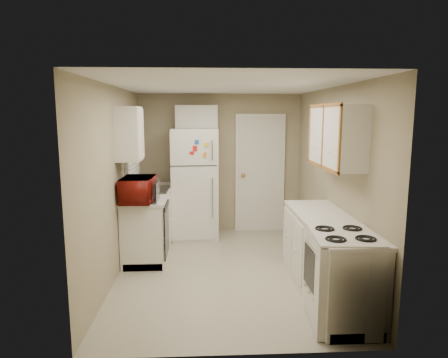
{
  "coord_description": "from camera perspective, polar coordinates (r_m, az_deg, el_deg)",
  "views": [
    {
      "loc": [
        -0.27,
        -5.04,
        2.05
      ],
      "look_at": [
        0.0,
        0.5,
        1.15
      ],
      "focal_mm": 32.0,
      "sensor_mm": 36.0,
      "label": 1
    }
  ],
  "objects": [
    {
      "name": "sink",
      "position": [
        6.26,
        -10.37,
        -1.9
      ],
      "size": [
        0.54,
        0.74,
        0.16
      ],
      "primitive_type": "cube",
      "color": "gray",
      "rests_on": "left_counter"
    },
    {
      "name": "dishwasher",
      "position": [
        5.59,
        -8.29,
        -7.09
      ],
      "size": [
        0.03,
        0.58,
        0.72
      ],
      "primitive_type": "cube",
      "color": "black",
      "rests_on": "floor"
    },
    {
      "name": "left_counter",
      "position": [
        6.21,
        -10.44,
        -5.88
      ],
      "size": [
        0.6,
        1.8,
        0.9
      ],
      "primitive_type": "cube",
      "color": "silver",
      "rests_on": "floor"
    },
    {
      "name": "window_blinds",
      "position": [
        6.2,
        -12.95,
        4.82
      ],
      "size": [
        0.1,
        0.98,
        1.08
      ],
      "primitive_type": "cube",
      "color": "silver",
      "rests_on": "wall_left"
    },
    {
      "name": "right_counter",
      "position": [
        4.73,
        14.48,
        -10.83
      ],
      "size": [
        0.6,
        2.0,
        0.9
      ],
      "primitive_type": "cube",
      "color": "silver",
      "rests_on": "floor"
    },
    {
      "name": "stove",
      "position": [
        4.18,
        16.51,
        -13.69
      ],
      "size": [
        0.66,
        0.79,
        0.89
      ],
      "primitive_type": "cube",
      "rotation": [
        0.0,
        0.0,
        -0.09
      ],
      "color": "silver",
      "rests_on": "floor"
    },
    {
      "name": "wall_left",
      "position": [
        5.23,
        -15.22,
        -0.45
      ],
      "size": [
        3.8,
        3.8,
        0.0
      ],
      "primitive_type": "plane",
      "color": "gray",
      "rests_on": "floor"
    },
    {
      "name": "cabinet_over_fridge",
      "position": [
        6.79,
        -3.94,
        8.77
      ],
      "size": [
        0.7,
        0.3,
        0.4
      ],
      "primitive_type": "cube",
      "color": "silver",
      "rests_on": "wall_back"
    },
    {
      "name": "microwave",
      "position": [
        5.39,
        -12.13,
        -1.67
      ],
      "size": [
        0.61,
        0.35,
        0.4
      ],
      "primitive_type": "imported",
      "rotation": [
        0.0,
        0.0,
        1.54
      ],
      "color": "maroon",
      "rests_on": "left_counter"
    },
    {
      "name": "wall_back",
      "position": [
        7.0,
        -0.57,
        2.23
      ],
      "size": [
        2.8,
        2.8,
        0.0
      ],
      "primitive_type": "plane",
      "color": "gray",
      "rests_on": "floor"
    },
    {
      "name": "refrigerator",
      "position": [
        6.69,
        -4.31,
        -0.62
      ],
      "size": [
        0.8,
        0.78,
        1.82
      ],
      "primitive_type": "cube",
      "rotation": [
        0.0,
        0.0,
        0.07
      ],
      "color": "silver",
      "rests_on": "floor"
    },
    {
      "name": "upper_cabinet_left",
      "position": [
        5.36,
        -13.41,
        6.29
      ],
      "size": [
        0.3,
        0.45,
        0.7
      ],
      "primitive_type": "cube",
      "color": "silver",
      "rests_on": "wall_left"
    },
    {
      "name": "upper_cabinet_right",
      "position": [
        4.8,
        15.79,
        5.89
      ],
      "size": [
        0.3,
        1.2,
        0.7
      ],
      "primitive_type": "cube",
      "color": "silver",
      "rests_on": "wall_right"
    },
    {
      "name": "wall_right",
      "position": [
        5.38,
        15.34,
        -0.21
      ],
      "size": [
        3.8,
        3.8,
        0.0
      ],
      "primitive_type": "plane",
      "color": "gray",
      "rests_on": "floor"
    },
    {
      "name": "floor",
      "position": [
        5.45,
        0.27,
        -12.89
      ],
      "size": [
        3.8,
        3.8,
        0.0
      ],
      "primitive_type": "plane",
      "color": "beige",
      "rests_on": "ground"
    },
    {
      "name": "interior_door",
      "position": [
        7.04,
        5.15,
        0.76
      ],
      "size": [
        0.86,
        0.06,
        2.08
      ],
      "primitive_type": "cube",
      "color": "silver",
      "rests_on": "floor"
    },
    {
      "name": "ceiling",
      "position": [
        5.06,
        0.29,
        13.19
      ],
      "size": [
        3.8,
        3.8,
        0.0
      ],
      "primitive_type": "plane",
      "color": "white",
      "rests_on": "floor"
    },
    {
      "name": "soap_bottle",
      "position": [
        6.71,
        -9.82,
        0.07
      ],
      "size": [
        0.09,
        0.09,
        0.17
      ],
      "primitive_type": "imported",
      "rotation": [
        0.0,
        0.0,
        -0.15
      ],
      "color": "silver",
      "rests_on": "left_counter"
    },
    {
      "name": "wall_front",
      "position": [
        3.26,
        2.09,
        -5.86
      ],
      "size": [
        2.8,
        2.8,
        0.0
      ],
      "primitive_type": "plane",
      "color": "gray",
      "rests_on": "floor"
    }
  ]
}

